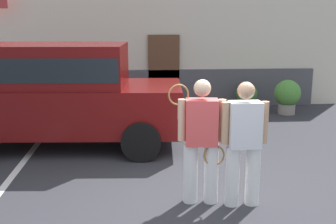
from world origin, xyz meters
name	(u,v)px	position (x,y,z in m)	size (l,w,h in m)	color
ground_plane	(198,204)	(0.00, 0.00, 0.00)	(40.00, 40.00, 0.00)	#2D2D33
parking_stripe_0	(16,171)	(-2.88, 1.50, 0.00)	(0.12, 4.40, 0.01)	silver
house_frontage	(163,55)	(0.00, 6.71, 1.51)	(10.61, 0.40, 3.21)	beige
parked_suv	(59,90)	(-2.34, 2.93, 1.15)	(4.72, 2.41, 2.05)	#590C0C
tennis_player_man	(201,140)	(0.05, 0.07, 0.91)	(0.77, 0.32, 1.74)	white
tennis_player_woman	(243,143)	(0.60, -0.06, 0.89)	(0.90, 0.27, 1.72)	white
potted_plant_by_porch	(246,95)	(2.29, 5.90, 0.43)	(0.59, 0.59, 0.78)	brown
potted_plant_secondary	(287,95)	(3.28, 5.36, 0.52)	(0.71, 0.71, 0.94)	gray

